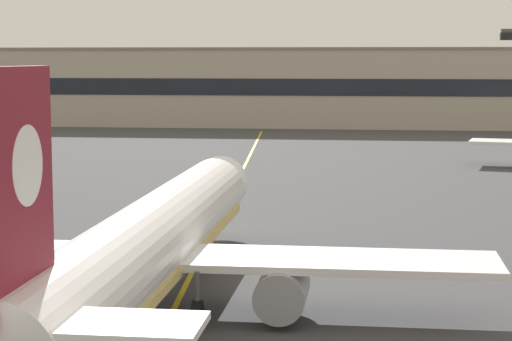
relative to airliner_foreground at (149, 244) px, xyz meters
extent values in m
cube|color=yellow|center=(-0.59, 19.72, -3.37)|extent=(14.63, 179.45, 0.01)
cylinder|color=white|center=(0.00, 0.15, 0.13)|extent=(3.82, 36.00, 3.80)
cone|color=white|center=(0.01, 19.45, 0.13)|extent=(3.61, 2.60, 3.61)
cube|color=#DBBC66|center=(0.00, 0.15, -0.91)|extent=(3.75, 33.12, 0.44)
cube|color=black|center=(0.01, 17.55, 0.80)|extent=(2.85, 1.10, 0.60)
cube|color=white|center=(0.00, 0.75, -0.72)|extent=(32.00, 4.82, 0.36)
cylinder|color=gray|center=(-6.20, -0.25, -1.94)|extent=(2.30, 3.60, 2.30)
cylinder|color=black|center=(-6.20, 1.60, -1.94)|extent=(1.96, 0.18, 1.95)
cylinder|color=gray|center=(6.20, -0.26, -1.94)|extent=(2.30, 3.60, 2.30)
cylinder|color=black|center=(6.20, 1.59, -1.94)|extent=(1.96, 0.18, 1.95)
cube|color=maroon|center=(-0.01, -15.65, 4.68)|extent=(0.40, 4.80, 7.20)
cylinder|color=white|center=(-0.01, -15.35, 5.40)|extent=(0.44, 2.40, 2.40)
cube|color=white|center=(-0.01, -16.25, 0.99)|extent=(11.00, 2.81, 0.24)
cylinder|color=#4C4C51|center=(0.01, 14.65, -1.89)|extent=(0.24, 0.24, 1.60)
cylinder|color=black|center=(0.01, 14.65, -2.92)|extent=(0.40, 0.90, 0.90)
cylinder|color=#4C4C51|center=(-2.60, -1.85, -1.59)|extent=(0.24, 0.24, 1.60)
cylinder|color=black|center=(-2.60, -1.85, -2.72)|extent=(0.40, 1.30, 1.30)
cylinder|color=#4C4C51|center=(2.60, -1.85, -1.59)|extent=(0.24, 0.24, 1.60)
cylinder|color=black|center=(2.60, -1.85, -2.72)|extent=(0.40, 1.30, 1.30)
cube|color=black|center=(15.06, -5.10, 9.31)|extent=(0.44, 0.36, 0.28)
cone|color=orange|center=(0.12, 16.28, -3.09)|extent=(0.36, 0.36, 0.55)
cylinder|color=white|center=(0.12, 16.28, -3.07)|extent=(0.23, 0.23, 0.07)
cube|color=orange|center=(0.12, 16.28, -3.35)|extent=(0.44, 0.44, 0.03)
cube|color=#B2A893|center=(-5.84, 120.39, 3.21)|extent=(144.84, 12.00, 13.16)
cube|color=black|center=(-5.84, 114.34, 3.61)|extent=(139.05, 0.12, 2.80)
cube|color=gray|center=(-5.84, 120.39, 9.99)|extent=(145.24, 12.40, 0.40)
camera|label=1|loc=(10.16, -41.49, 8.53)|focal=66.00mm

